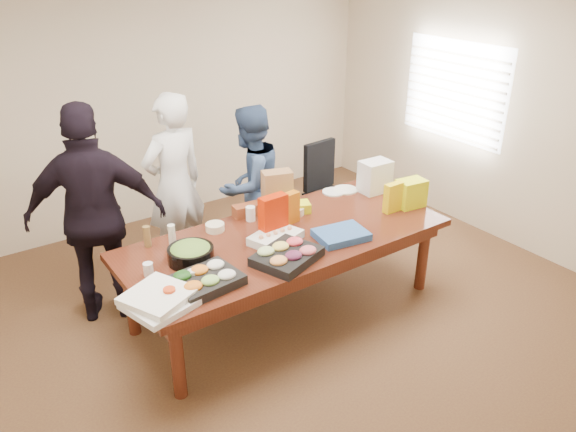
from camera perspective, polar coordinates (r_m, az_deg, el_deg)
floor at (r=5.15m, az=-0.20°, el=-9.49°), size 5.50×5.00×0.02m
wall_back at (r=6.61m, az=-12.92°, el=11.06°), size 5.50×0.04×2.70m
wall_right at (r=6.40m, az=20.74°, el=9.56°), size 0.04×5.00×2.70m
window_panel at (r=6.68m, az=16.59°, el=12.13°), size 0.03×1.40×1.10m
window_blinds at (r=6.65m, az=16.37°, el=12.10°), size 0.04×1.36×1.00m
conference_table at (r=4.93m, az=-0.21°, el=-5.84°), size 2.80×1.20×0.75m
office_chair at (r=6.19m, az=4.27°, el=2.29°), size 0.56×0.56×1.00m
person_center at (r=5.47m, az=-11.49°, el=3.09°), size 0.72×0.54×1.80m
person_right at (r=5.61m, az=-3.87°, el=3.15°), size 0.93×0.82×1.62m
person_left at (r=4.87m, az=-18.98°, el=-0.03°), size 1.22×0.87×1.92m
veggie_tray at (r=4.10m, az=-8.46°, el=-6.57°), size 0.52×0.43×0.07m
fruit_tray at (r=4.36m, az=-0.11°, el=-4.14°), size 0.60×0.53×0.08m
sheet_cake at (r=4.64m, az=-1.27°, el=-2.22°), size 0.48×0.42×0.07m
salad_bowl at (r=4.41m, az=-9.88°, el=-3.89°), size 0.42×0.42×0.12m
chip_bag_blue at (r=4.71m, az=5.44°, el=-1.92°), size 0.47×0.38×0.06m
chip_bag_red at (r=4.68m, az=-1.51°, el=0.03°), size 0.25×0.11×0.36m
chip_bag_yellow at (r=5.21m, az=10.67°, el=1.87°), size 0.19×0.08×0.28m
chip_bag_orange at (r=4.90m, az=0.15°, el=0.80°), size 0.19×0.11×0.28m
mayo_jar at (r=4.99m, az=-3.84°, el=0.24°), size 0.10×0.10×0.13m
mustard_bottle at (r=5.09m, az=-0.78°, el=1.01°), size 0.07×0.07×0.15m
dressing_bottle at (r=4.68m, az=-14.18°, el=-2.03°), size 0.07×0.07×0.18m
ranch_bottle at (r=4.66m, az=-11.76°, el=-1.91°), size 0.07×0.07×0.18m
banana_bunch at (r=5.14m, az=0.75°, el=0.88°), size 0.31×0.25×0.09m
bread_loaf at (r=5.09m, az=-4.11°, el=0.62°), size 0.28×0.14×0.11m
kraft_bag at (r=5.19m, az=-1.11°, el=2.73°), size 0.31×0.23×0.36m
red_cup at (r=3.95m, az=-11.96°, el=-7.94°), size 0.10×0.10×0.11m
clear_cup_a at (r=4.14m, az=-9.73°, el=-6.11°), size 0.08×0.08×0.10m
clear_cup_b at (r=4.29m, az=-14.05°, el=-5.30°), size 0.08×0.08×0.10m
pizza_box_lower at (r=3.94m, az=-12.98°, el=-8.72°), size 0.50×0.50×0.05m
pizza_box_upper at (r=3.94m, az=-13.11°, el=-7.93°), size 0.54×0.54×0.05m
plate_a at (r=5.65m, az=5.88°, el=2.69°), size 0.29×0.29×0.01m
plate_b at (r=5.59m, az=4.66°, el=2.46°), size 0.25×0.25×0.01m
dip_bowl_a at (r=5.10m, az=0.73°, el=0.52°), size 0.17×0.17×0.07m
dip_bowl_b at (r=4.85m, az=-7.46°, el=-1.14°), size 0.20×0.20×0.07m
grocery_bag_white at (r=5.61m, az=8.86°, el=4.02°), size 0.30×0.22×0.32m
grocery_bag_yellow at (r=5.36m, az=12.41°, el=2.29°), size 0.28×0.21×0.26m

